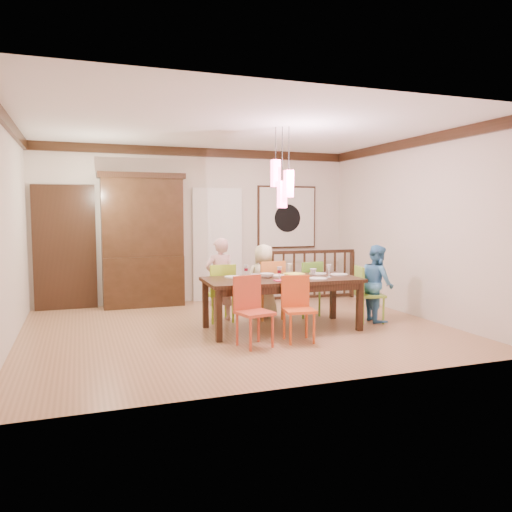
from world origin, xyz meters
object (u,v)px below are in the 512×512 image
object	(u,v)px
person_far_left	(220,279)
person_far_mid	(263,281)
chair_end_right	(370,290)
person_end_right	(377,283)
balustrade	(310,274)
dining_table	(282,283)
chair_far_left	(219,288)
china_hutch	(143,240)

from	to	relation	value
person_far_left	person_far_mid	xyz separation A→B (m)	(0.70, -0.06, -0.05)
chair_end_right	person_end_right	bearing A→B (deg)	-64.37
balustrade	person_far_left	xyz separation A→B (m)	(-2.17, -1.28, 0.15)
dining_table	balustrade	bearing A→B (deg)	57.50
chair_end_right	person_far_mid	xyz separation A→B (m)	(-1.44, 0.84, 0.10)
person_far_mid	person_far_left	bearing A→B (deg)	-1.70
person_far_left	person_far_mid	bearing A→B (deg)	173.13
chair_end_right	person_end_right	distance (m)	0.18
chair_far_left	person_far_left	size ratio (longest dim) A/B	0.70
chair_end_right	balustrade	size ratio (longest dim) A/B	0.43
person_far_mid	china_hutch	bearing A→B (deg)	-41.55
china_hutch	person_far_left	xyz separation A→B (m)	(0.99, -1.63, -0.55)
china_hutch	person_far_mid	xyz separation A→B (m)	(1.69, -1.70, -0.60)
china_hutch	person_far_left	distance (m)	1.98
dining_table	person_end_right	bearing A→B (deg)	2.08
dining_table	china_hutch	distance (m)	3.06
balustrade	person_far_mid	xyz separation A→B (m)	(-1.46, -1.35, 0.10)
chair_end_right	dining_table	bearing A→B (deg)	102.30
person_far_left	balustrade	bearing A→B (deg)	-150.97
balustrade	china_hutch	bearing A→B (deg)	177.14
dining_table	chair_end_right	size ratio (longest dim) A/B	2.60
balustrade	person_far_mid	size ratio (longest dim) A/B	1.71
dining_table	chair_far_left	xyz separation A→B (m)	(-0.72, 0.80, -0.15)
person_end_right	chair_far_left	bearing A→B (deg)	79.64
chair_far_left	balustrade	bearing A→B (deg)	-152.15
person_far_left	person_far_mid	world-z (taller)	person_far_left
chair_end_right	person_far_mid	world-z (taller)	person_far_mid
dining_table	chair_far_left	distance (m)	1.09
person_far_left	person_end_right	xyz separation A→B (m)	(2.29, -0.87, -0.05)
balustrade	person_far_left	distance (m)	2.52
dining_table	chair_end_right	bearing A→B (deg)	0.89
china_hutch	chair_end_right	bearing A→B (deg)	-38.97
chair_end_right	balustrade	bearing A→B (deg)	12.93
china_hutch	chair_far_left	bearing A→B (deg)	-60.82
dining_table	person_far_mid	size ratio (longest dim) A/B	1.90
balustrade	person_far_mid	world-z (taller)	person_far_mid
chair_end_right	china_hutch	world-z (taller)	china_hutch
china_hutch	balustrade	xyz separation A→B (m)	(3.15, -0.35, -0.70)
china_hutch	person_end_right	bearing A→B (deg)	-37.40
dining_table	balustrade	distance (m)	2.63
chair_far_left	person_far_left	world-z (taller)	person_far_left
dining_table	balustrade	size ratio (longest dim) A/B	1.11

